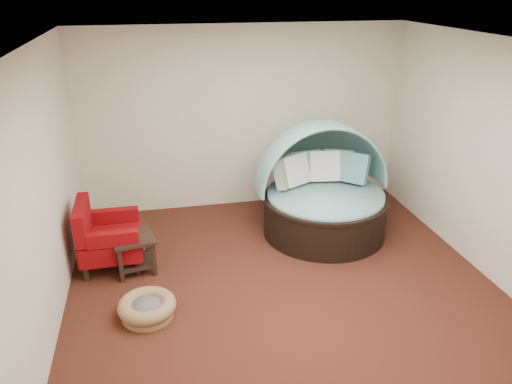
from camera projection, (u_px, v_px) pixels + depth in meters
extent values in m
plane|color=#4A2115|center=(283.00, 285.00, 5.96)|extent=(5.00, 5.00, 0.00)
plane|color=beige|center=(243.00, 119.00, 7.66)|extent=(5.00, 0.00, 5.00)
plane|color=beige|center=(389.00, 316.00, 3.16)|extent=(5.00, 0.00, 5.00)
plane|color=beige|center=(42.00, 195.00, 4.93)|extent=(0.00, 5.00, 5.00)
plane|color=beige|center=(490.00, 160.00, 5.89)|extent=(0.00, 5.00, 5.00)
plane|color=white|center=(289.00, 43.00, 4.86)|extent=(5.00, 5.00, 0.00)
cylinder|color=black|center=(324.00, 216.00, 7.10)|extent=(1.77, 1.77, 0.53)
cylinder|color=black|center=(325.00, 198.00, 6.99)|extent=(1.79, 1.79, 0.05)
cylinder|color=#85BCC0|center=(325.00, 196.00, 6.98)|extent=(1.67, 1.67, 0.11)
cube|color=#305B37|center=(285.00, 172.00, 7.03)|extent=(0.48, 0.49, 0.46)
cube|color=white|center=(295.00, 170.00, 7.10)|extent=(0.51, 0.43, 0.46)
cube|color=#609CA7|center=(307.00, 166.00, 7.26)|extent=(0.48, 0.33, 0.46)
cube|color=white|center=(324.00, 166.00, 7.25)|extent=(0.47, 0.30, 0.46)
cube|color=#305B37|center=(338.00, 165.00, 7.31)|extent=(0.50, 0.41, 0.46)
cube|color=#609CA7|center=(353.00, 168.00, 7.19)|extent=(0.49, 0.48, 0.46)
cylinder|color=brown|center=(148.00, 314.00, 5.40)|extent=(0.67, 0.67, 0.06)
torus|color=brown|center=(147.00, 306.00, 5.36)|extent=(0.76, 0.76, 0.16)
cylinder|color=#605B5F|center=(147.00, 307.00, 5.37)|extent=(0.45, 0.45, 0.10)
cylinder|color=black|center=(86.00, 274.00, 6.02)|extent=(0.07, 0.07, 0.18)
cylinder|color=black|center=(90.00, 249.00, 6.57)|extent=(0.07, 0.07, 0.18)
cylinder|color=black|center=(138.00, 268.00, 6.14)|extent=(0.07, 0.07, 0.18)
cylinder|color=black|center=(138.00, 245.00, 6.69)|extent=(0.07, 0.07, 0.18)
cube|color=maroon|center=(111.00, 243.00, 6.27)|extent=(0.77, 0.77, 0.26)
cube|color=maroon|center=(82.00, 220.00, 6.07)|extent=(0.15, 0.77, 0.45)
cube|color=maroon|center=(112.00, 239.00, 5.90)|extent=(0.61, 0.13, 0.18)
cube|color=maroon|center=(115.00, 216.00, 6.49)|extent=(0.61, 0.13, 0.18)
cube|color=black|center=(133.00, 238.00, 6.10)|extent=(0.58, 0.58, 0.04)
cube|color=black|center=(135.00, 262.00, 6.23)|extent=(0.51, 0.51, 0.03)
cube|color=black|center=(121.00, 266.00, 5.95)|extent=(0.06, 0.06, 0.44)
cube|color=black|center=(116.00, 251.00, 6.29)|extent=(0.06, 0.06, 0.44)
cube|color=black|center=(154.00, 259.00, 6.09)|extent=(0.06, 0.06, 0.44)
cube|color=black|center=(148.00, 245.00, 6.43)|extent=(0.06, 0.06, 0.44)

